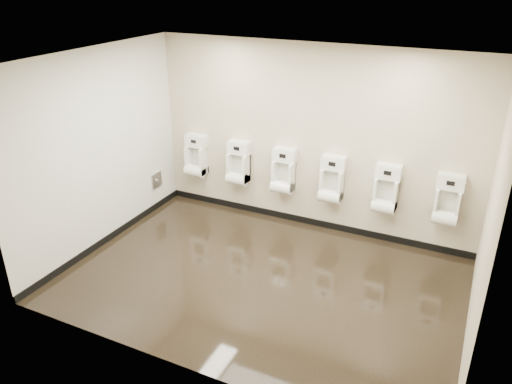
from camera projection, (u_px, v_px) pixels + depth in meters
ground at (261, 280)px, 6.52m from camera, size 5.00×3.50×0.00m
ceiling at (262, 62)px, 5.36m from camera, size 5.00×3.50×0.00m
back_wall at (312, 140)px, 7.38m from camera, size 5.00×0.02×2.80m
front_wall at (180, 251)px, 4.50m from camera, size 5.00×0.02×2.80m
left_wall at (99, 151)px, 6.92m from camera, size 0.02×3.50×2.80m
right_wall at (489, 224)px, 4.96m from camera, size 0.02×3.50×2.80m
tile_overlay_left at (99, 151)px, 6.92m from camera, size 0.01×3.50×2.80m
skirting_back at (307, 221)px, 7.93m from camera, size 5.00×0.02×0.10m
skirting_left at (111, 236)px, 7.48m from camera, size 0.02×3.50×0.10m
access_panel at (157, 180)px, 8.27m from camera, size 0.04×0.25×0.25m
urinal_0 at (196, 159)px, 8.28m from camera, size 0.37×0.28×0.69m
urinal_1 at (238, 166)px, 7.97m from camera, size 0.37×0.28×0.69m
urinal_2 at (283, 174)px, 7.67m from camera, size 0.37×0.28×0.69m
urinal_3 at (332, 183)px, 7.36m from camera, size 0.37×0.28×0.69m
urinal_4 at (386, 192)px, 7.05m from camera, size 0.37×0.28×0.69m
urinal_5 at (447, 203)px, 6.73m from camera, size 0.37×0.28×0.69m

